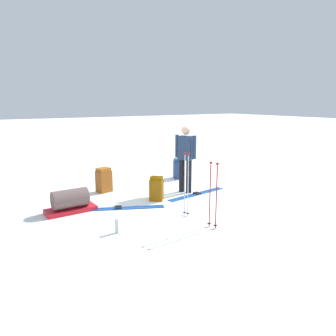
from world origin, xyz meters
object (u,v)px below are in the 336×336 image
ski_pair_near (118,208)px  ski_poles_planted_far (186,181)px  skier_standing (185,156)px  backpack_large_dark (178,169)px  backpack_small_spare (104,180)px  ski_poles_planted_near (213,192)px  ski_pair_far (197,194)px  gear_sled (70,202)px  thermos_bottle (117,226)px  backpack_bright (156,189)px

ski_pair_near → ski_poles_planted_far: 1.67m
skier_standing → backpack_large_dark: skier_standing is taller
backpack_small_spare → ski_poles_planted_near: bearing=-166.0°
ski_pair_far → ski_poles_planted_far: (-1.09, 1.11, 0.71)m
gear_sled → backpack_large_dark: bearing=-70.5°
ski_pair_far → thermos_bottle: (-1.14, 2.65, 0.12)m
skier_standing → backpack_bright: 1.20m
skier_standing → gear_sled: bearing=88.6°
backpack_small_spare → ski_poles_planted_near: ski_poles_planted_near is taller
ski_poles_planted_near → ski_poles_planted_far: 0.77m
backpack_small_spare → ski_poles_planted_far: bearing=-163.1°
skier_standing → backpack_small_spare: bearing=57.2°
backpack_large_dark → backpack_bright: backpack_large_dark is taller
ski_poles_planted_far → thermos_bottle: ski_poles_planted_far is taller
ski_poles_planted_far → gear_sled: bearing=52.2°
gear_sled → thermos_bottle: bearing=-165.8°
backpack_bright → backpack_small_spare: backpack_small_spare is taller
ski_pair_far → backpack_bright: (0.13, 1.10, 0.27)m
ski_pair_near → backpack_small_spare: backpack_small_spare is taller
skier_standing → ski_pair_far: (-0.34, -0.13, -0.94)m
ski_pair_far → backpack_large_dark: size_ratio=3.00×
ski_pair_far → backpack_large_dark: (1.68, -0.56, 0.28)m
backpack_small_spare → thermos_bottle: (-2.61, 0.76, -0.18)m
ski_pair_near → backpack_small_spare: 1.47m
backpack_bright → ski_poles_planted_near: size_ratio=0.46×
backpack_large_dark → thermos_bottle: size_ratio=2.29×
ski_pair_near → backpack_large_dark: size_ratio=3.18×
backpack_bright → skier_standing: bearing=-77.7°
backpack_small_spare → ski_poles_planted_far: 2.70m
thermos_bottle → ski_poles_planted_near: bearing=-114.1°
backpack_bright → ski_poles_planted_far: (-1.21, 0.01, 0.45)m
ski_poles_planted_far → thermos_bottle: size_ratio=5.03×
ski_pair_far → ski_poles_planted_far: ski_poles_planted_far is taller
ski_poles_planted_near → backpack_small_spare: bearing=14.0°
backpack_large_dark → thermos_bottle: bearing=131.3°
thermos_bottle → ski_pair_near: bearing=-24.4°
ski_pair_far → ski_poles_planted_near: (-1.85, 1.06, 0.68)m
ski_pair_far → ski_poles_planted_far: size_ratio=1.37×
backpack_large_dark → ski_pair_near: bearing=121.5°
skier_standing → thermos_bottle: bearing=120.4°
backpack_large_dark → thermos_bottle: 4.28m
skier_standing → backpack_large_dark: size_ratio=2.85×
ski_poles_planted_far → thermos_bottle: (-0.05, 1.54, -0.60)m
skier_standing → backpack_small_spare: size_ratio=2.69×
backpack_bright → gear_sled: bearing=81.6°
ski_poles_planted_near → backpack_large_dark: bearing=-24.6°
gear_sled → thermos_bottle: gear_sled is taller
ski_pair_near → gear_sled: bearing=68.7°
skier_standing → ski_pair_near: skier_standing is taller
backpack_bright → gear_sled: size_ratio=0.55×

